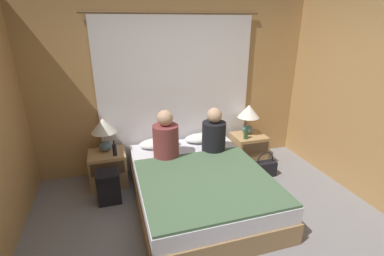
% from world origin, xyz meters
% --- Properties ---
extents(ground_plane, '(16.00, 16.00, 0.00)m').
position_xyz_m(ground_plane, '(0.00, 0.00, 0.00)').
color(ground_plane, gray).
extents(wall_back, '(4.21, 0.06, 2.50)m').
position_xyz_m(wall_back, '(0.00, 1.94, 1.25)').
color(wall_back, tan).
rests_on(wall_back, ground_plane).
extents(curtain_panel, '(2.49, 0.02, 2.29)m').
position_xyz_m(curtain_panel, '(0.00, 1.88, 1.14)').
color(curtain_panel, white).
rests_on(curtain_panel, ground_plane).
extents(bed, '(1.56, 2.05, 0.45)m').
position_xyz_m(bed, '(0.00, 0.80, 0.22)').
color(bed, '#99754C').
rests_on(bed, ground_plane).
extents(nightstand_left, '(0.49, 0.45, 0.49)m').
position_xyz_m(nightstand_left, '(-1.09, 1.57, 0.25)').
color(nightstand_left, tan).
rests_on(nightstand_left, ground_plane).
extents(nightstand_right, '(0.49, 0.45, 0.49)m').
position_xyz_m(nightstand_right, '(1.09, 1.57, 0.25)').
color(nightstand_right, tan).
rests_on(nightstand_right, ground_plane).
extents(lamp_left, '(0.34, 0.34, 0.48)m').
position_xyz_m(lamp_left, '(-1.09, 1.64, 0.82)').
color(lamp_left, slate).
rests_on(lamp_left, nightstand_left).
extents(lamp_right, '(0.34, 0.34, 0.48)m').
position_xyz_m(lamp_right, '(1.09, 1.64, 0.82)').
color(lamp_right, slate).
rests_on(lamp_right, nightstand_right).
extents(pillow_left, '(0.59, 0.31, 0.12)m').
position_xyz_m(pillow_left, '(-0.34, 1.64, 0.51)').
color(pillow_left, white).
rests_on(pillow_left, bed).
extents(pillow_right, '(0.59, 0.31, 0.12)m').
position_xyz_m(pillow_right, '(0.34, 1.64, 0.51)').
color(pillow_right, white).
rests_on(pillow_right, bed).
extents(blanket_on_bed, '(1.50, 1.44, 0.03)m').
position_xyz_m(blanket_on_bed, '(0.00, 0.53, 0.46)').
color(blanket_on_bed, '#4C6B4C').
rests_on(blanket_on_bed, bed).
extents(person_left_in_bed, '(0.34, 0.34, 0.66)m').
position_xyz_m(person_left_in_bed, '(-0.31, 1.28, 0.72)').
color(person_left_in_bed, brown).
rests_on(person_left_in_bed, bed).
extents(person_right_in_bed, '(0.33, 0.33, 0.64)m').
position_xyz_m(person_right_in_bed, '(0.37, 1.28, 0.71)').
color(person_right_in_bed, black).
rests_on(person_right_in_bed, bed).
extents(beer_bottle_on_left_stand, '(0.06, 0.06, 0.22)m').
position_xyz_m(beer_bottle_on_left_stand, '(-0.98, 1.46, 0.57)').
color(beer_bottle_on_left_stand, black).
rests_on(beer_bottle_on_left_stand, nightstand_left).
extents(beer_bottle_on_right_stand, '(0.06, 0.06, 0.21)m').
position_xyz_m(beer_bottle_on_right_stand, '(0.97, 1.46, 0.57)').
color(beer_bottle_on_right_stand, '#2D4C28').
rests_on(beer_bottle_on_right_stand, nightstand_right).
extents(backpack_on_floor, '(0.28, 0.27, 0.43)m').
position_xyz_m(backpack_on_floor, '(-1.09, 1.13, 0.24)').
color(backpack_on_floor, black).
rests_on(backpack_on_floor, ground_plane).
extents(handbag_on_floor, '(0.34, 0.14, 0.40)m').
position_xyz_m(handbag_on_floor, '(1.13, 1.11, 0.13)').
color(handbag_on_floor, black).
rests_on(handbag_on_floor, ground_plane).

